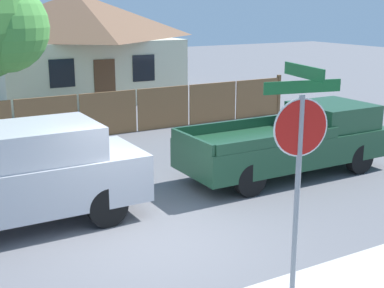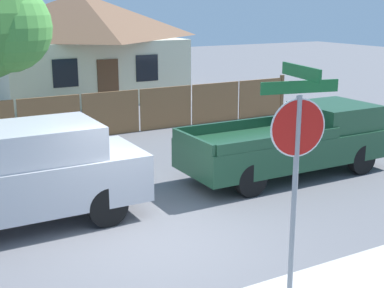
% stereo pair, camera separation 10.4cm
% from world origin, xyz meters
% --- Properties ---
extents(ground_plane, '(80.00, 80.00, 0.00)m').
position_xyz_m(ground_plane, '(0.00, 0.00, 0.00)').
color(ground_plane, slate).
extents(wooden_fence, '(12.09, 0.12, 1.53)m').
position_xyz_m(wooden_fence, '(3.28, 8.20, 0.71)').
color(wooden_fence, brown).
rests_on(wooden_fence, ground).
extents(house, '(8.39, 6.82, 4.67)m').
position_xyz_m(house, '(3.88, 15.83, 2.42)').
color(house, beige).
rests_on(house, ground).
extents(red_suv, '(4.94, 1.91, 1.95)m').
position_xyz_m(red_suv, '(-2.04, 2.06, 1.05)').
color(red_suv, '#B7B7BC').
rests_on(red_suv, ground).
extents(orange_pickup, '(5.46, 1.96, 1.67)m').
position_xyz_m(orange_pickup, '(4.82, 2.06, 0.83)').
color(orange_pickup, '#1E472D').
rests_on(orange_pickup, ground).
extents(stop_sign, '(1.00, 0.90, 3.44)m').
position_xyz_m(stop_sign, '(0.43, -3.07, 2.36)').
color(stop_sign, gray).
rests_on(stop_sign, ground).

